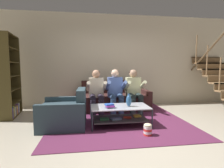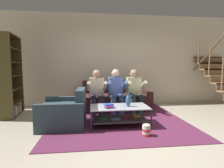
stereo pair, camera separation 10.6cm
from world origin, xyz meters
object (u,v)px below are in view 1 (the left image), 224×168
bookshelf (7,85)px  armchair (65,113)px  coffee_table (120,113)px  couch (112,100)px  person_seated_left (96,90)px  person_seated_middle (116,90)px  vase (129,100)px  book_stack (110,106)px  popcorn_tub (148,130)px  person_seated_right (134,89)px

bookshelf → armchair: 1.87m
coffee_table → armchair: 1.15m
couch → person_seated_left: size_ratio=1.78×
person_seated_middle → vase: person_seated_middle is taller
coffee_table → book_stack: size_ratio=5.95×
book_stack → bookshelf: size_ratio=0.10×
book_stack → armchair: armchair is taller
coffee_table → popcorn_tub: bearing=-58.5°
vase → person_seated_middle: bearing=97.3°
couch → person_seated_middle: person_seated_middle is taller
coffee_table → bookshelf: size_ratio=0.60×
person_seated_middle → person_seated_left: bearing=-179.9°
person_seated_middle → armchair: person_seated_middle is taller
book_stack → popcorn_tub: size_ratio=0.91×
person_seated_middle → person_seated_right: 0.50m
person_seated_middle → person_seated_right: size_ratio=1.01×
person_seated_left → couch: bearing=48.1°
vase → bookshelf: (-2.84, 1.11, 0.25)m
vase → popcorn_tub: 0.76m
couch → person_seated_left: bearing=-131.9°
person_seated_right → vase: person_seated_right is taller
person_seated_right → bookshelf: size_ratio=0.58×
person_seated_middle → armchair: 1.51m
bookshelf → coffee_table: bearing=-22.0°
coffee_table → armchair: (-1.15, 0.10, 0.00)m
coffee_table → book_stack: (-0.23, -0.11, 0.18)m
popcorn_tub → vase: bearing=109.1°
coffee_table → armchair: bearing=175.0°
person_seated_right → book_stack: (-0.79, -1.03, -0.19)m
vase → armchair: (-1.33, 0.14, -0.26)m
book_stack → armchair: (-0.91, 0.21, -0.18)m
person_seated_right → vase: bearing=-111.5°
person_seated_middle → coffee_table: bearing=-93.6°
book_stack → person_seated_left: bearing=101.5°
person_seated_middle → popcorn_tub: person_seated_middle is taller
person_seated_right → coffee_table: person_seated_right is taller
person_seated_left → bookshelf: 2.22m
book_stack → armchair: 0.95m
couch → bookshelf: (-2.71, -0.41, 0.51)m
person_seated_left → vase: person_seated_left is taller
couch → person_seated_left: 0.83m
armchair → bookshelf: bearing=147.2°
book_stack → bookshelf: bearing=154.0°
coffee_table → person_seated_left: bearing=115.7°
person_seated_left → vase: bearing=-56.9°
person_seated_left → person_seated_right: bearing=0.0°
person_seated_right → popcorn_tub: size_ratio=5.21×
armchair → coffee_table: bearing=-5.0°
armchair → popcorn_tub: 1.71m
couch → armchair: couch is taller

